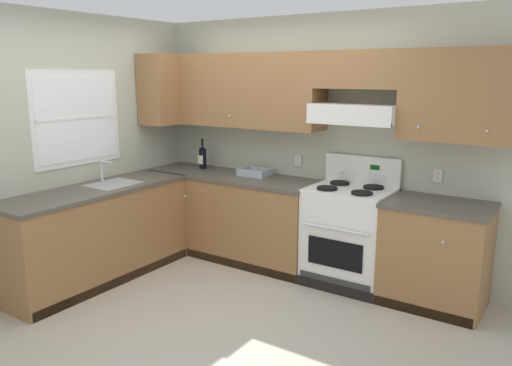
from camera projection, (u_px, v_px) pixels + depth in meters
The scene contains 8 objects.
ground_plane at pixel (197, 310), 4.31m from camera, with size 7.04×7.04×0.00m, color #B2AA99.
wall_back at pixel (324, 124), 5.02m from camera, with size 4.68×0.57×2.55m.
wall_left at pixel (87, 138), 5.07m from camera, with size 0.47×4.00×2.55m.
counter_back_run at pixel (283, 226), 5.16m from camera, with size 3.60×0.65×0.91m.
counter_left_run at pixel (97, 233), 4.89m from camera, with size 0.63×1.91×1.13m.
stove at pixel (349, 235), 4.78m from camera, with size 0.76×0.62×1.20m.
wine_bottle at pixel (203, 157), 5.75m from camera, with size 0.08×0.09×0.34m.
bowl at pixel (255, 173), 5.39m from camera, with size 0.32×0.24×0.08m.
Camera 1 is at (2.63, -3.03, 1.98)m, focal length 35.44 mm.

